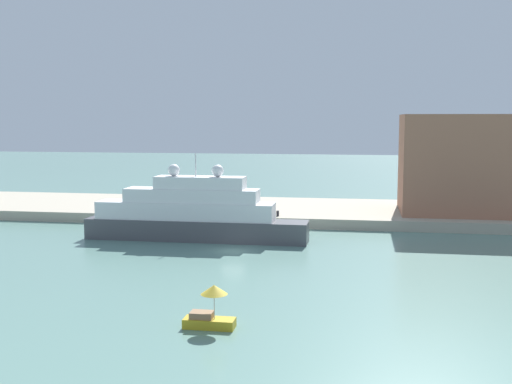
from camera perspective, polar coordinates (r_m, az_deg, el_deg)
The scene contains 8 objects.
ground at distance 72.29m, azimuth -2.07°, elevation -5.39°, with size 400.00×400.00×0.00m, color slate.
quay_dock at distance 98.88m, azimuth 1.15°, elevation -1.70°, with size 110.00×23.08×1.44m, color #ADA38E.
large_yacht at distance 78.93m, azimuth -5.73°, elevation -2.03°, with size 27.88×4.11×10.79m.
small_motorboat at distance 46.39m, azimuth -4.16°, elevation -10.57°, with size 3.72×1.96×3.19m.
harbor_building at distance 96.42m, azimuth 18.70°, elevation 2.42°, with size 19.40×13.33×14.25m, color #9E664C.
parked_car at distance 101.53m, azimuth -10.39°, elevation -0.84°, with size 3.99×1.66×1.38m.
person_figure at distance 96.45m, azimuth -8.32°, elevation -1.12°, with size 0.36×0.36×1.56m.
mooring_bollard at distance 88.75m, azimuth 1.97°, elevation -1.94°, with size 0.38×0.38×0.77m, color black.
Camera 1 is at (14.34, -69.24, 15.03)m, focal length 44.30 mm.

